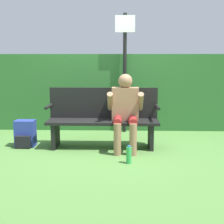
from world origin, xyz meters
The scene contains 8 objects.
ground_plane centered at (0.00, 0.00, 0.00)m, with size 40.00×40.00×0.00m, color #4C7A38.
hedge_back centered at (0.00, 1.47, 0.76)m, with size 12.00×0.48×1.51m.
park_bench centered at (0.00, 0.07, 0.48)m, with size 1.78×0.46×0.95m.
person_seated centered at (0.36, -0.06, 0.66)m, with size 0.56×0.62×1.18m.
backpack centered at (-1.27, 0.03, 0.20)m, with size 0.32×0.28×0.43m.
water_bottle centered at (0.40, -0.78, 0.12)m, with size 0.07×0.07×0.25m.
signpost centered at (0.36, 1.14, 1.32)m, with size 0.37×0.09×2.27m.
parked_car centered at (-3.95, 9.91, 0.60)m, with size 2.18×4.72×1.24m.
Camera 1 is at (0.30, -4.88, 1.40)m, focal length 50.00 mm.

